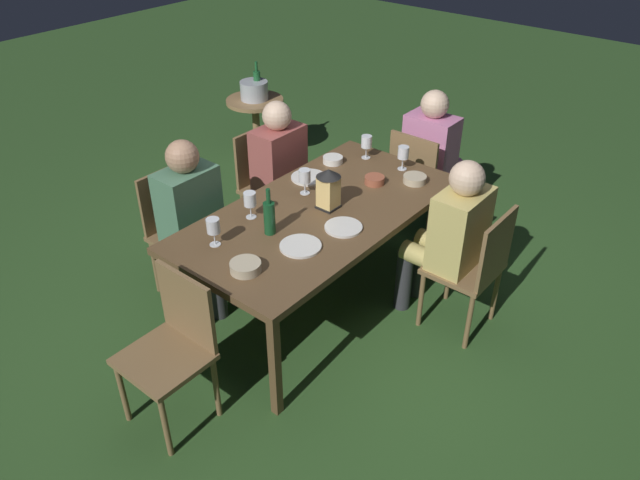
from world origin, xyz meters
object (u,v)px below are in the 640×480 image
(chair_side_left_b, at_px, (180,226))
(wine_glass_b, at_px, (305,177))
(bowl_olives, at_px, (333,160))
(ice_bucket, at_px, (254,89))
(person_in_mustard, at_px, (449,234))
(person_in_green, at_px, (197,217))
(chair_head_near, at_px, (419,178))
(plate_c, at_px, (309,177))
(wine_glass_d, at_px, (403,154))
(wine_glass_e, at_px, (213,227))
(chair_side_left_a, at_px, (267,181))
(wine_glass_a, at_px, (367,143))
(chair_head_far, at_px, (173,344))
(lantern_centerpiece, at_px, (328,187))
(dining_table, at_px, (320,217))
(plate_b, at_px, (343,227))
(chair_side_right_a, at_px, (474,266))
(bowl_bread, at_px, (246,266))
(person_in_rust, at_px, (285,170))
(green_bottle_on_table, at_px, (269,217))
(wine_glass_c, at_px, (250,200))
(side_table, at_px, (256,120))
(bowl_dip, at_px, (375,180))
(bowl_salad, at_px, (415,179))
(person_in_pink, at_px, (434,152))
(plate_a, at_px, (301,246))

(chair_side_left_b, height_order, wine_glass_b, wine_glass_b)
(bowl_olives, relative_size, ice_bucket, 0.41)
(person_in_mustard, distance_m, person_in_green, 1.61)
(chair_head_near, relative_size, plate_c, 3.63)
(wine_glass_d, bearing_deg, wine_glass_e, -11.46)
(chair_side_left_a, distance_m, wine_glass_a, 0.84)
(chair_head_far, relative_size, lantern_centerpiece, 3.28)
(wine_glass_b, bearing_deg, person_in_mustard, 110.10)
(dining_table, height_order, plate_b, plate_b)
(chair_side_right_a, relative_size, wine_glass_a, 5.15)
(person_in_mustard, bearing_deg, chair_head_far, -22.75)
(wine_glass_a, relative_size, bowl_bread, 1.00)
(person_in_rust, xyz_separation_m, green_bottle_on_table, (0.82, 0.62, 0.22))
(person_in_mustard, bearing_deg, lantern_centerpiece, -60.48)
(chair_side_right_a, xyz_separation_m, person_in_rust, (0.00, -1.56, 0.15))
(wine_glass_c, relative_size, plate_b, 0.75)
(wine_glass_c, xyz_separation_m, side_table, (-1.68, -1.64, -0.45))
(wine_glass_a, bearing_deg, bowl_dip, 44.18)
(chair_side_right_a, bearing_deg, person_in_mustard, -90.00)
(green_bottle_on_table, distance_m, bowl_salad, 1.12)
(person_in_green, height_order, chair_side_left_a, person_in_green)
(plate_b, relative_size, bowl_dip, 1.69)
(chair_side_left_b, distance_m, wine_glass_b, 0.93)
(chair_side_left_a, xyz_separation_m, wine_glass_e, (1.11, 0.66, 0.38))
(person_in_rust, bearing_deg, chair_side_left_b, -12.90)
(person_in_rust, xyz_separation_m, wine_glass_d, (-0.37, 0.77, 0.23))
(person_in_mustard, bearing_deg, wine_glass_e, -38.92)
(bowl_olives, bearing_deg, side_table, -116.69)
(lantern_centerpiece, bearing_deg, green_bottle_on_table, -10.01)
(chair_side_left_a, bearing_deg, wine_glass_d, 110.89)
(bowl_bread, bearing_deg, chair_head_far, -12.70)
(plate_b, relative_size, bowl_olives, 1.59)
(person_in_pink, height_order, plate_c, person_in_pink)
(chair_side_left_a, distance_m, lantern_centerpiece, 1.06)
(chair_side_right_a, bearing_deg, bowl_bread, -33.45)
(chair_side_right_a, height_order, person_in_green, person_in_green)
(chair_side_right_a, height_order, plate_c, chair_side_right_a)
(bowl_bread, bearing_deg, wine_glass_d, -179.46)
(bowl_bread, bearing_deg, wine_glass_c, -138.13)
(person_in_pink, relative_size, chair_side_left_a, 1.32)
(green_bottle_on_table, height_order, ice_bucket, green_bottle_on_table)
(plate_a, bearing_deg, bowl_olives, -151.13)
(person_in_mustard, height_order, wine_glass_a, person_in_mustard)
(chair_head_near, relative_size, bowl_salad, 5.59)
(lantern_centerpiece, bearing_deg, bowl_olives, -144.14)
(chair_head_far, bearing_deg, plate_a, 167.44)
(person_in_mustard, xyz_separation_m, chair_side_left_a, (-0.00, -1.56, -0.15))
(dining_table, relative_size, person_in_pink, 1.65)
(wine_glass_a, bearing_deg, ice_bucket, -108.66)
(bowl_olives, bearing_deg, wine_glass_b, 16.57)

